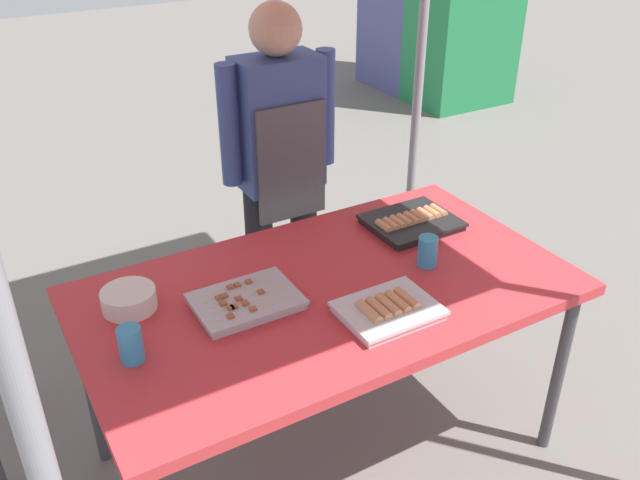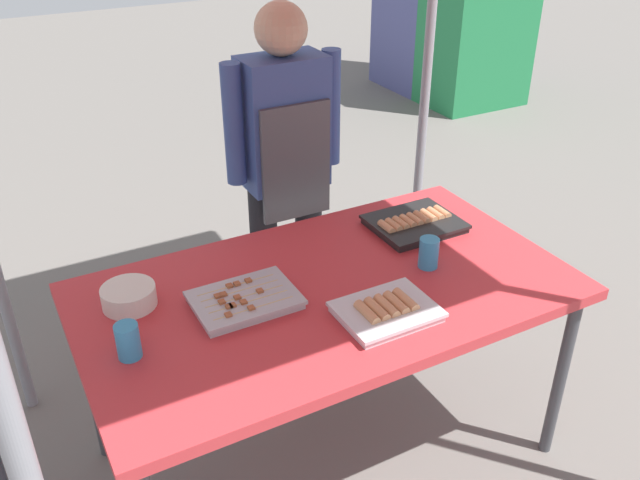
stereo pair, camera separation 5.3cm
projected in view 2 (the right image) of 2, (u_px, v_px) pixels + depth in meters
ground_plane at (326, 450)px, 2.58m from camera, size 18.00×18.00×0.00m
stall_table at (327, 300)px, 2.23m from camera, size 1.60×0.90×0.75m
tray_grilled_sausages at (386, 311)px, 2.05m from camera, size 0.30×0.23×0.05m
tray_meat_skewers at (244, 300)px, 2.11m from camera, size 0.33×0.23×0.04m
tray_pork_links at (415, 223)px, 2.55m from camera, size 0.33×0.27×0.05m
condiment_bowl at (129, 296)px, 2.10m from camera, size 0.17×0.17×0.07m
drink_cup_near_edge at (128, 341)px, 1.87m from camera, size 0.07×0.07×0.11m
drink_cup_by_wok at (429, 253)px, 2.29m from camera, size 0.07×0.07×0.11m
vendor_woman at (285, 157)px, 2.81m from camera, size 0.52×0.22×1.51m
neighbor_stall_right at (478, 3)px, 5.79m from camera, size 0.86×0.70×1.74m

